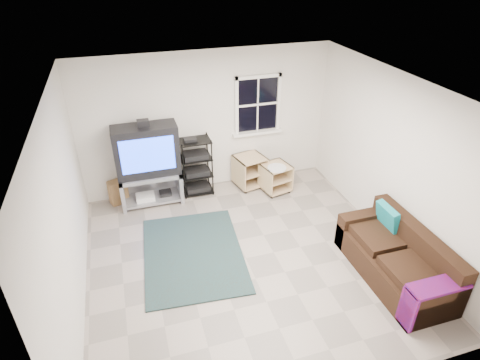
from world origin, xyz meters
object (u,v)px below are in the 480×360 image
object	(u,v)px
tv_unit	(148,159)
side_table_right	(275,176)
side_table_left	(249,169)
sofa	(397,260)
av_rack	(196,169)

from	to	relation	value
tv_unit	side_table_right	size ratio (longest dim) A/B	2.74
side_table_left	sofa	xyz separation A→B (m)	(1.18, -3.03, -0.03)
av_rack	side_table_right	xyz separation A→B (m)	(1.42, -0.37, -0.17)
sofa	side_table_right	bearing A→B (deg)	106.21
tv_unit	side_table_right	world-z (taller)	tv_unit
av_rack	side_table_left	xyz separation A→B (m)	(1.02, -0.02, -0.16)
tv_unit	av_rack	bearing A→B (deg)	4.59
side_table_right	sofa	size ratio (longest dim) A/B	0.32
tv_unit	av_rack	world-z (taller)	tv_unit
tv_unit	side_table_right	distance (m)	2.37
tv_unit	side_table_left	distance (m)	1.95
tv_unit	side_table_left	size ratio (longest dim) A/B	2.54
tv_unit	side_table_left	world-z (taller)	tv_unit
tv_unit	sofa	bearing A→B (deg)	-44.23
av_rack	side_table_left	size ratio (longest dim) A/B	1.78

